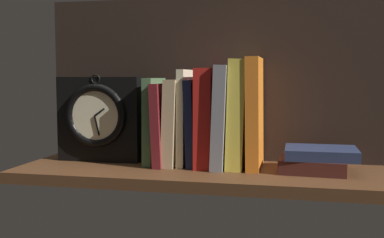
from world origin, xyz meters
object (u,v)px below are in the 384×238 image
(book_green_romantic, at_px, (154,121))
(book_stack_side, at_px, (316,160))
(book_red_requiem, at_px, (208,117))
(book_cream_twain, at_px, (185,117))
(book_maroon_dawkins, at_px, (164,124))
(book_orange_pandolfini, at_px, (255,113))
(book_navy_bierce, at_px, (194,123))
(book_yellow_seinlanguage, at_px, (239,114))
(framed_clock, at_px, (99,118))
(book_tan_shortstories, at_px, (175,122))
(book_gray_chess, at_px, (223,116))

(book_green_romantic, distance_m, book_stack_side, 0.38)
(book_green_romantic, relative_size, book_red_requiem, 0.90)
(book_cream_twain, bearing_deg, book_green_romantic, 180.00)
(book_green_romantic, xyz_separation_m, book_maroon_dawkins, (0.02, 0.00, -0.01))
(book_maroon_dawkins, xyz_separation_m, book_red_requiem, (0.11, 0.00, 0.02))
(book_maroon_dawkins, bearing_deg, book_stack_side, -3.70)
(book_orange_pandolfini, bearing_deg, book_navy_bierce, 180.00)
(book_navy_bierce, bearing_deg, book_yellow_seinlanguage, 0.00)
(book_navy_bierce, height_order, framed_clock, framed_clock)
(book_green_romantic, distance_m, book_red_requiem, 0.13)
(book_maroon_dawkins, distance_m, book_navy_bierce, 0.07)
(book_yellow_seinlanguage, bearing_deg, book_maroon_dawkins, 180.00)
(book_green_romantic, height_order, book_tan_shortstories, book_green_romantic)
(book_green_romantic, xyz_separation_m, book_cream_twain, (0.08, 0.00, 0.01))
(book_green_romantic, distance_m, book_maroon_dawkins, 0.02)
(book_orange_pandolfini, bearing_deg, book_red_requiem, 180.00)
(book_yellow_seinlanguage, xyz_separation_m, framed_clock, (-0.34, -0.00, -0.02))
(book_yellow_seinlanguage, bearing_deg, framed_clock, -179.69)
(book_tan_shortstories, relative_size, book_cream_twain, 0.89)
(framed_clock, bearing_deg, book_orange_pandolfini, 0.28)
(book_cream_twain, bearing_deg, book_stack_side, -4.35)
(book_gray_chess, relative_size, book_yellow_seinlanguage, 0.95)
(book_green_romantic, bearing_deg, framed_clock, -179.25)
(book_orange_pandolfini, distance_m, book_stack_side, 0.17)
(book_gray_chess, relative_size, book_stack_side, 1.39)
(book_orange_pandolfini, xyz_separation_m, framed_clock, (-0.38, -0.00, -0.02))
(book_maroon_dawkins, height_order, book_stack_side, book_maroon_dawkins)
(book_red_requiem, xyz_separation_m, book_stack_side, (0.25, -0.02, -0.09))
(book_gray_chess, xyz_separation_m, book_orange_pandolfini, (0.07, 0.00, 0.01))
(book_navy_bierce, distance_m, book_red_requiem, 0.03)
(book_navy_bierce, bearing_deg, book_orange_pandolfini, 0.00)
(book_gray_chess, bearing_deg, book_stack_side, -6.21)
(framed_clock, bearing_deg, book_gray_chess, 0.34)
(book_red_requiem, height_order, book_yellow_seinlanguage, book_yellow_seinlanguage)
(book_red_requiem, distance_m, book_orange_pandolfini, 0.11)
(book_navy_bierce, bearing_deg, book_red_requiem, 0.00)
(book_tan_shortstories, height_order, framed_clock, framed_clock)
(book_green_romantic, height_order, book_navy_bierce, book_green_romantic)
(framed_clock, bearing_deg, book_cream_twain, 0.49)
(book_cream_twain, distance_m, book_navy_bierce, 0.02)
(book_orange_pandolfini, bearing_deg, book_gray_chess, 180.00)
(book_maroon_dawkins, xyz_separation_m, book_cream_twain, (0.05, 0.00, 0.02))
(book_orange_pandolfini, bearing_deg, book_cream_twain, 180.00)
(framed_clock, bearing_deg, book_tan_shortstories, 0.55)
(book_green_romantic, relative_size, book_tan_shortstories, 1.02)
(book_tan_shortstories, height_order, book_cream_twain, book_cream_twain)
(book_cream_twain, distance_m, book_gray_chess, 0.09)
(book_maroon_dawkins, xyz_separation_m, book_orange_pandolfini, (0.21, 0.00, 0.03))
(book_gray_chess, height_order, book_yellow_seinlanguage, book_yellow_seinlanguage)
(book_maroon_dawkins, height_order, framed_clock, framed_clock)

